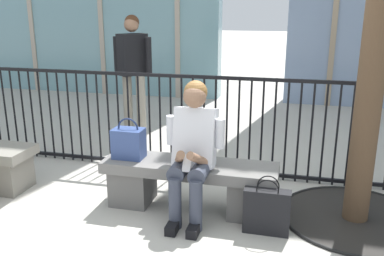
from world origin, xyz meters
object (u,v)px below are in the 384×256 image
object	(u,v)px
stone_bench	(189,181)
shopping_bag	(267,211)
bystander_at_railing	(133,67)
seated_person_with_phone	(193,147)
handbag_on_bench	(129,143)

from	to	relation	value
stone_bench	shopping_bag	size ratio (longest dim) A/B	3.25
bystander_at_railing	shopping_bag	bearing A→B (deg)	-47.61
stone_bench	bystander_at_railing	xyz separation A→B (m)	(-1.32, 1.98, 0.73)
seated_person_with_phone	shopping_bag	distance (m)	0.82
bystander_at_railing	seated_person_with_phone	bearing A→B (deg)	-56.59
stone_bench	seated_person_with_phone	size ratio (longest dim) A/B	1.32
seated_person_with_phone	stone_bench	bearing A→B (deg)	116.83
shopping_bag	bystander_at_railing	xyz separation A→B (m)	(-2.05, 2.25, 0.80)
shopping_bag	seated_person_with_phone	bearing A→B (deg)	167.73
handbag_on_bench	shopping_bag	xyz separation A→B (m)	(1.31, -0.26, -0.40)
stone_bench	handbag_on_bench	bearing A→B (deg)	-179.01
seated_person_with_phone	shopping_bag	world-z (taller)	seated_person_with_phone
stone_bench	bystander_at_railing	size ratio (longest dim) A/B	0.94
stone_bench	bystander_at_railing	world-z (taller)	bystander_at_railing
handbag_on_bench	bystander_at_railing	size ratio (longest dim) A/B	0.23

